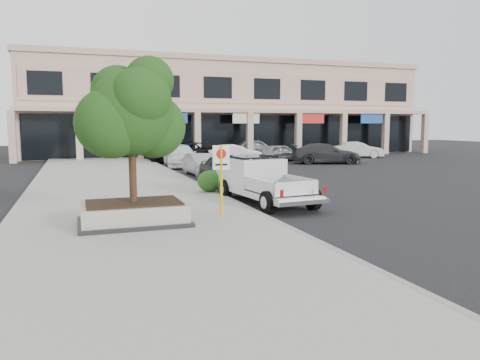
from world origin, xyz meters
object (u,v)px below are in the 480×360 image
curb_car_b (202,165)px  lot_car_b (235,154)px  lot_car_d (198,152)px  lot_car_e (256,148)px  pickup_truck (265,181)px  planter (134,213)px  no_parking_sign (221,171)px  curb_car_d (164,152)px  lot_car_c (326,154)px  curb_car_a (228,170)px  lot_car_f (358,150)px  curb_car_c (180,156)px  lot_car_a (281,153)px  planter_tree (135,113)px

curb_car_b → lot_car_b: lot_car_b is taller
lot_car_d → lot_car_e: (6.95, 4.79, 0.01)m
pickup_truck → curb_car_b: bearing=83.2°
lot_car_e → planter: bearing=159.9°
planter → no_parking_sign: 3.01m
curb_car_d → lot_car_c: curb_car_d is taller
no_parking_sign → curb_car_d: bearing=84.1°
planter → curb_car_a: 10.50m
curb_car_b → lot_car_e: (9.10, 14.29, 0.17)m
curb_car_b → lot_car_f: bearing=26.2°
curb_car_c → lot_car_a: bearing=19.5°
curb_car_d → lot_car_b: bearing=-31.8°
lot_car_b → no_parking_sign: bearing=169.9°
no_parking_sign → pickup_truck: (2.61, 2.63, -0.72)m
curb_car_d → lot_car_b: curb_car_d is taller
planter_tree → lot_car_e: 31.17m
planter → curb_car_d: size_ratio=0.54×
lot_car_b → lot_car_d: size_ratio=0.74×
pickup_truck → no_parking_sign: bearing=-140.4°
lot_car_b → lot_car_e: size_ratio=0.90×
curb_car_c → lot_car_c: (11.35, -1.18, 0.01)m
lot_car_a → lot_car_f: (8.36, 1.19, 0.02)m
lot_car_b → pickup_truck: bearing=174.5°
lot_car_b → lot_car_e: bearing=-25.4°
pickup_truck → lot_car_a: 21.25m
curb_car_a → lot_car_a: (8.93, 13.14, -0.06)m
planter_tree → lot_car_d: bearing=71.5°
curb_car_c → lot_car_f: (17.42, 3.48, -0.05)m
planter → curb_car_d: bearing=77.9°
pickup_truck → lot_car_e: 26.48m
planter_tree → lot_car_d: 24.03m
curb_car_b → planter_tree: bearing=-115.7°
curb_car_d → lot_car_c: size_ratio=1.09×
pickup_truck → curb_car_c: bearing=83.5°
curb_car_d → lot_car_e: lot_car_e is taller
lot_car_d → lot_car_c: bearing=-136.8°
planter_tree → lot_car_b: 24.05m
lot_car_b → lot_car_e: lot_car_e is taller
curb_car_d → lot_car_d: 3.07m
curb_car_a → lot_car_b: (4.77, 12.90, -0.05)m
planter_tree → curb_car_b: planter_tree is taller
lot_car_a → lot_car_e: size_ratio=0.85×
no_parking_sign → curb_car_a: no_parking_sign is taller
curb_car_b → lot_car_e: size_ratio=0.82×
planter_tree → lot_car_f: 32.53m
lot_car_a → curb_car_a: bearing=141.9°
curb_car_a → curb_car_d: bearing=86.1°
curb_car_b → lot_car_f: 20.02m
curb_car_c → lot_car_a: 9.35m
curb_car_b → lot_car_d: 9.74m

